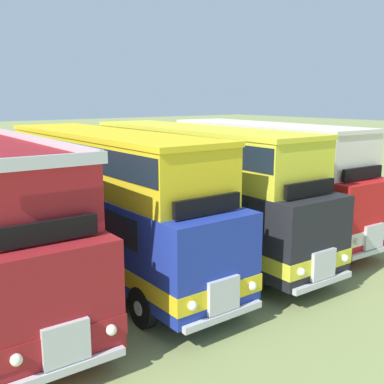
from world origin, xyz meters
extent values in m
plane|color=#8C9956|center=(0.00, 0.00, 0.00)|extent=(200.00, 200.00, 0.00)
cube|color=#19232D|center=(-1.92, -5.49, 2.35)|extent=(2.20, 0.15, 0.90)
cube|color=silver|center=(-1.93, -5.60, 1.10)|extent=(0.90, 0.14, 0.80)
cube|color=silver|center=(-1.93, -5.63, 0.60)|extent=(2.30, 0.19, 0.16)
sphere|color=#EAEACC|center=(-1.03, -5.63, 1.10)|extent=(0.22, 0.22, 0.22)
sphere|color=#EAEACC|center=(-2.83, -5.59, 1.10)|extent=(0.22, 0.22, 0.22)
cube|color=silver|center=(-1.91, -5.05, 4.40)|extent=(2.40, 0.16, 0.24)
cube|color=silver|center=(-0.59, 0.20, 4.40)|extent=(0.34, 10.14, 0.24)
cube|color=black|center=(-1.91, -5.00, 3.10)|extent=(1.90, 0.16, 0.40)
cylinder|color=black|center=(-0.74, -3.97, 0.52)|extent=(0.30, 1.05, 1.04)
cylinder|color=silver|center=(-0.59, -3.98, 0.52)|extent=(0.03, 0.36, 0.36)
cylinder|color=black|center=(-0.56, 3.67, 0.52)|extent=(0.30, 1.05, 1.04)
cylinder|color=silver|center=(-0.41, 3.66, 0.52)|extent=(0.03, 0.36, 0.36)
cube|color=#1E339E|center=(1.79, -0.21, 1.70)|extent=(2.54, 10.95, 2.30)
cube|color=yellow|center=(1.79, -0.21, 1.10)|extent=(2.58, 10.99, 0.44)
cube|color=#19232D|center=(1.80, 0.19, 2.30)|extent=(2.56, 8.55, 0.76)
cube|color=#19232D|center=(1.77, -5.62, 2.35)|extent=(2.20, 0.11, 0.90)
cube|color=silver|center=(1.77, -5.73, 1.10)|extent=(0.90, 0.12, 0.80)
cube|color=silver|center=(1.77, -5.76, 0.60)|extent=(2.30, 0.15, 0.16)
sphere|color=#EAEACC|center=(2.67, -5.74, 1.10)|extent=(0.22, 0.22, 0.22)
sphere|color=#EAEACC|center=(0.87, -5.74, 1.10)|extent=(0.22, 0.22, 0.22)
cube|color=yellow|center=(1.79, 0.04, 3.60)|extent=(2.44, 10.05, 1.50)
cube|color=yellow|center=(1.79, 0.04, 4.42)|extent=(2.50, 10.15, 0.14)
cube|color=#19232D|center=(1.79, 0.04, 3.90)|extent=(2.48, 9.95, 0.68)
cube|color=black|center=(1.78, -5.13, 3.10)|extent=(1.90, 0.13, 0.40)
cylinder|color=black|center=(2.93, -4.08, 0.52)|extent=(0.28, 1.04, 1.04)
cylinder|color=silver|center=(3.08, -4.08, 0.52)|extent=(0.02, 0.36, 0.36)
cylinder|color=black|center=(0.63, -4.07, 0.52)|extent=(0.28, 1.04, 1.04)
cylinder|color=silver|center=(0.48, -4.07, 0.52)|extent=(0.02, 0.36, 0.36)
cylinder|color=black|center=(2.96, 3.46, 0.52)|extent=(0.28, 1.04, 1.04)
cylinder|color=silver|center=(3.11, 3.46, 0.52)|extent=(0.02, 0.36, 0.36)
cylinder|color=black|center=(0.66, 3.47, 0.52)|extent=(0.28, 1.04, 1.04)
cylinder|color=silver|center=(0.51, 3.47, 0.52)|extent=(0.02, 0.36, 0.36)
cube|color=black|center=(5.38, -0.15, 1.70)|extent=(2.81, 11.40, 2.30)
cube|color=yellow|center=(5.38, -0.15, 1.10)|extent=(2.85, 11.44, 0.44)
cube|color=#19232D|center=(5.39, 0.25, 2.30)|extent=(2.78, 9.00, 0.76)
cube|color=#19232D|center=(5.23, -5.75, 2.35)|extent=(2.20, 0.16, 0.90)
cube|color=silver|center=(5.22, -5.86, 1.10)|extent=(0.90, 0.14, 0.80)
cube|color=silver|center=(5.22, -5.89, 0.60)|extent=(2.30, 0.20, 0.16)
sphere|color=#EAEACC|center=(6.12, -5.90, 1.10)|extent=(0.22, 0.22, 0.22)
sphere|color=#EAEACC|center=(4.32, -5.85, 1.10)|extent=(0.22, 0.22, 0.22)
cube|color=yellow|center=(5.39, 0.10, 3.60)|extent=(2.69, 10.50, 1.50)
cube|color=yellow|center=(5.39, 0.10, 4.42)|extent=(2.75, 10.60, 0.14)
cube|color=#19232D|center=(5.39, 0.10, 3.90)|extent=(2.72, 10.40, 0.68)
cube|color=black|center=(5.24, -5.26, 3.10)|extent=(1.90, 0.17, 0.40)
cylinder|color=black|center=(6.42, -4.24, 0.52)|extent=(0.31, 1.05, 1.04)
cylinder|color=silver|center=(6.57, -4.25, 0.52)|extent=(0.03, 0.36, 0.36)
cylinder|color=black|center=(4.12, -4.18, 0.52)|extent=(0.31, 1.05, 1.04)
cylinder|color=silver|center=(3.97, -4.18, 0.52)|extent=(0.03, 0.36, 0.36)
cylinder|color=black|center=(6.64, 3.69, 0.52)|extent=(0.31, 1.05, 1.04)
cylinder|color=silver|center=(6.79, 3.68, 0.52)|extent=(0.03, 0.36, 0.36)
cylinder|color=black|center=(4.34, 3.75, 0.52)|extent=(0.31, 1.05, 1.04)
cylinder|color=silver|center=(4.19, 3.76, 0.52)|extent=(0.03, 0.36, 0.36)
cube|color=red|center=(8.97, -0.09, 1.70)|extent=(3.09, 10.28, 2.30)
cube|color=silver|center=(8.97, -0.09, 1.10)|extent=(3.13, 10.33, 0.44)
cube|color=#19232D|center=(8.99, 0.31, 2.30)|extent=(2.98, 7.89, 0.76)
cube|color=#19232D|center=(8.68, -5.10, 2.35)|extent=(2.20, 0.23, 0.90)
cube|color=silver|center=(8.67, -5.21, 1.10)|extent=(0.91, 0.17, 0.80)
cube|color=silver|center=(8.67, -5.24, 0.60)|extent=(2.30, 0.27, 0.16)
sphere|color=#EAEACC|center=(7.77, -5.17, 1.10)|extent=(0.22, 0.22, 0.22)
cube|color=silver|center=(8.98, 0.16, 3.60)|extent=(2.94, 9.38, 1.50)
cube|color=silver|center=(8.98, 0.16, 4.42)|extent=(3.00, 9.48, 0.14)
cube|color=#19232D|center=(8.98, 0.16, 3.90)|extent=(2.97, 9.28, 0.68)
cube|color=black|center=(8.70, -4.61, 3.10)|extent=(1.90, 0.23, 0.40)
cylinder|color=black|center=(9.91, -3.63, 0.52)|extent=(0.34, 1.05, 1.04)
cylinder|color=silver|center=(10.06, -3.64, 0.52)|extent=(0.04, 0.36, 0.36)
cylinder|color=black|center=(7.62, -3.49, 0.52)|extent=(0.34, 1.05, 1.04)
cylinder|color=silver|center=(7.47, -3.48, 0.52)|extent=(0.04, 0.36, 0.36)
cylinder|color=black|center=(10.31, 3.12, 0.52)|extent=(0.34, 1.05, 1.04)
cylinder|color=silver|center=(10.46, 3.11, 0.52)|extent=(0.04, 0.36, 0.36)
cylinder|color=black|center=(8.01, 3.25, 0.52)|extent=(0.34, 1.05, 1.04)
cylinder|color=silver|center=(7.86, 3.26, 0.52)|extent=(0.04, 0.36, 0.36)
camera|label=1|loc=(-4.83, -13.23, 5.54)|focal=43.74mm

